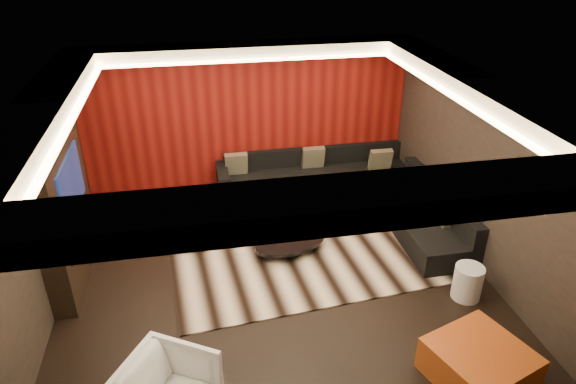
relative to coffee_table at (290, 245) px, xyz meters
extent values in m
cube|color=black|center=(-0.33, -0.57, -0.13)|extent=(6.00, 6.00, 0.02)
cube|color=silver|center=(-0.33, -0.57, 2.69)|extent=(6.00, 6.00, 0.02)
cube|color=black|center=(-0.33, 2.44, 1.28)|extent=(6.00, 0.02, 2.80)
cube|color=black|center=(-3.34, -0.57, 1.28)|extent=(0.02, 6.00, 2.80)
cube|color=black|center=(2.68, -0.57, 1.28)|extent=(0.02, 6.00, 2.80)
cube|color=#6B0C0A|center=(-0.33, 2.40, 1.28)|extent=(5.98, 0.05, 2.78)
cube|color=silver|center=(-0.33, 2.13, 2.57)|extent=(6.00, 0.60, 0.22)
cube|color=silver|center=(-0.33, -3.27, 2.57)|extent=(6.00, 0.60, 0.22)
cube|color=silver|center=(-3.03, -0.57, 2.57)|extent=(0.60, 4.80, 0.22)
cube|color=silver|center=(2.37, -0.57, 2.57)|extent=(0.60, 4.80, 0.22)
cube|color=#FFD899|center=(-0.33, 1.79, 2.48)|extent=(4.80, 0.08, 0.04)
cube|color=#FFD899|center=(-0.33, -2.93, 2.48)|extent=(4.80, 0.08, 0.04)
cube|color=#FFD899|center=(-2.69, -0.57, 2.48)|extent=(0.08, 4.80, 0.04)
cube|color=#FFD899|center=(2.03, -0.57, 2.48)|extent=(0.08, 4.80, 0.04)
cube|color=black|center=(-3.18, 0.03, 0.98)|extent=(0.30, 2.00, 2.20)
cube|color=black|center=(-3.02, 0.03, 1.33)|extent=(0.04, 1.30, 0.80)
cube|color=black|center=(-3.02, 0.03, 0.58)|extent=(0.04, 1.60, 0.04)
cube|color=beige|center=(0.14, 0.09, -0.11)|extent=(4.25, 3.34, 0.02)
cylinder|color=black|center=(0.00, 0.00, 0.00)|extent=(1.48, 1.48, 0.20)
cylinder|color=black|center=(-0.59, 0.92, 0.10)|extent=(0.42, 0.42, 0.40)
ellipsoid|color=beige|center=(-1.45, 0.47, 0.07)|extent=(0.80, 0.80, 0.34)
cylinder|color=silver|center=(2.17, -1.54, 0.13)|extent=(0.41, 0.41, 0.49)
cube|color=#A13014|center=(1.59, -2.89, 0.10)|extent=(1.24, 1.24, 0.43)
cube|color=black|center=(0.92, 1.98, 0.08)|extent=(3.50, 0.90, 0.40)
cube|color=black|center=(0.92, 2.33, 0.46)|extent=(3.50, 0.20, 0.35)
cube|color=black|center=(2.22, 0.23, 0.08)|extent=(0.90, 2.60, 0.40)
cube|color=black|center=(2.57, 0.23, 0.46)|extent=(0.20, 2.60, 0.35)
cube|color=black|center=(-0.88, 1.98, 0.18)|extent=(0.20, 0.90, 0.60)
cube|color=tan|center=(2.09, 1.77, 0.50)|extent=(0.42, 0.20, 0.44)
cube|color=tan|center=(2.39, -0.24, 0.50)|extent=(0.12, 0.50, 0.50)
cube|color=tan|center=(0.87, 2.13, 0.50)|extent=(0.42, 0.20, 0.44)
cube|color=tan|center=(-0.61, 2.12, 0.50)|extent=(0.42, 0.20, 0.44)
camera|label=1|loc=(-1.30, -6.58, 4.49)|focal=32.00mm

